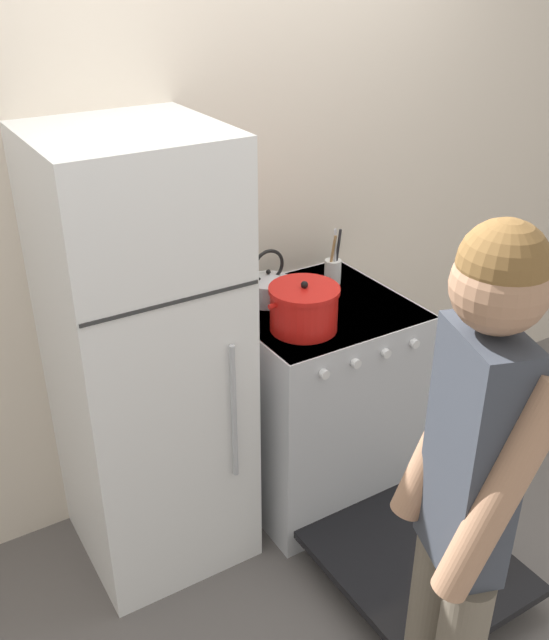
{
  "coord_description": "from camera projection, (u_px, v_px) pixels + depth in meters",
  "views": [
    {
      "loc": [
        -1.21,
        -2.48,
        2.22
      ],
      "look_at": [
        0.0,
        -0.5,
        1.0
      ],
      "focal_mm": 40.0,
      "sensor_mm": 36.0,
      "label": 1
    }
  ],
  "objects": [
    {
      "name": "tea_kettle",
      "position": [
        269.0,
        286.0,
        2.92
      ],
      "size": [
        0.23,
        0.19,
        0.23
      ],
      "color": "silver",
      "rests_on": "stove_range"
    },
    {
      "name": "utensil_jar",
      "position": [
        333.0,
        269.0,
        3.08
      ],
      "size": [
        0.07,
        0.07,
        0.25
      ],
      "color": "silver",
      "rests_on": "stove_range"
    },
    {
      "name": "person",
      "position": [
        463.0,
        514.0,
        1.73
      ],
      "size": [
        0.36,
        0.42,
        1.75
      ],
      "rotation": [
        0.0,
        0.0,
        1.24
      ],
      "color": "#6B6051",
      "rests_on": "ground_plane"
    },
    {
      "name": "dutch_oven_pot",
      "position": [
        304.0,
        308.0,
        2.7
      ],
      "size": [
        0.31,
        0.27,
        0.2
      ],
      "color": "red",
      "rests_on": "stove_range"
    },
    {
      "name": "stove_range",
      "position": [
        319.0,
        403.0,
        3.1
      ],
      "size": [
        0.72,
        1.44,
        0.92
      ],
      "color": "silver",
      "rests_on": "ground_plane"
    },
    {
      "name": "ground_plane",
      "position": [
        221.0,
        461.0,
        3.47
      ],
      "size": [
        14.0,
        14.0,
        0.0
      ],
      "primitive_type": "plane",
      "color": "#5B5654"
    },
    {
      "name": "refrigerator",
      "position": [
        146.0,
        362.0,
        2.63
      ],
      "size": [
        0.62,
        0.64,
        1.72
      ],
      "color": "white",
      "rests_on": "ground_plane"
    },
    {
      "name": "wall_back",
      "position": [
        207.0,
        209.0,
        2.9
      ],
      "size": [
        10.0,
        0.06,
        2.55
      ],
      "color": "beige",
      "rests_on": "ground_plane"
    }
  ]
}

